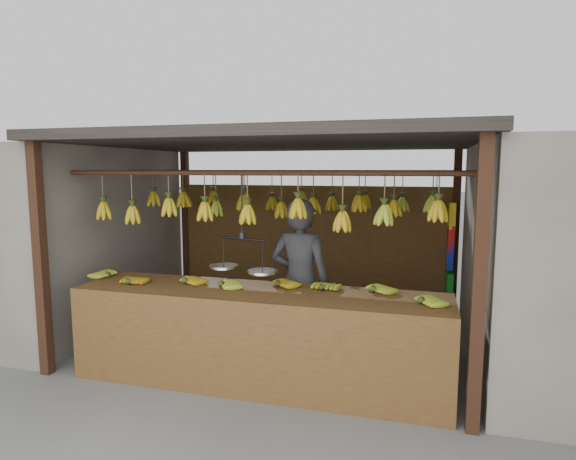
% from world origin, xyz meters
% --- Properties ---
extents(ground, '(80.00, 80.00, 0.00)m').
position_xyz_m(ground, '(0.00, 0.00, 0.00)').
color(ground, '#5B5B57').
extents(stall, '(4.30, 3.30, 2.40)m').
position_xyz_m(stall, '(0.00, 0.33, 1.97)').
color(stall, black).
rests_on(stall, ground).
extents(neighbor_left, '(3.00, 3.00, 2.30)m').
position_xyz_m(neighbor_left, '(-3.60, 0.00, 1.15)').
color(neighbor_left, slate).
rests_on(neighbor_left, ground).
extents(counter, '(3.60, 0.81, 0.96)m').
position_xyz_m(counter, '(0.10, -1.23, 0.71)').
color(counter, '#57381A').
rests_on(counter, ground).
extents(hanging_bananas, '(3.60, 2.22, 0.39)m').
position_xyz_m(hanging_bananas, '(0.00, 0.00, 1.62)').
color(hanging_bananas, '#AE8C12').
rests_on(hanging_bananas, ground).
extents(balance_scale, '(0.73, 0.40, 0.94)m').
position_xyz_m(balance_scale, '(-0.09, -1.00, 1.12)').
color(balance_scale, black).
rests_on(balance_scale, ground).
extents(vendor, '(0.67, 0.47, 1.75)m').
position_xyz_m(vendor, '(0.38, -0.60, 0.87)').
color(vendor, '#262628').
rests_on(vendor, ground).
extents(bag_bundles, '(0.08, 0.26, 1.27)m').
position_xyz_m(bag_bundles, '(1.94, 1.35, 0.99)').
color(bag_bundles, yellow).
rests_on(bag_bundles, ground).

